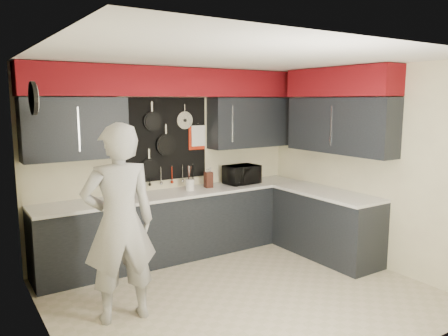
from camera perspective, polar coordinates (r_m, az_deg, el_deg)
ground at (r=5.14m, az=2.16°, el=-16.05°), size 4.00×4.00×0.00m
back_wall_assembly at (r=6.04m, az=-6.51°, el=7.35°), size 4.00×0.36×2.60m
right_wall_assembly at (r=6.10m, az=15.26°, el=6.48°), size 0.36×3.50×2.60m
left_wall_assembly at (r=3.97m, az=-22.17°, el=-3.88°), size 0.05×3.50×2.60m
base_cabinets at (r=6.11m, az=-0.18°, el=-7.33°), size 3.95×2.20×0.92m
microwave at (r=6.54m, az=2.33°, el=-0.86°), size 0.53×0.38×0.28m
knife_block at (r=6.26m, az=-2.05°, el=-1.54°), size 0.11×0.11×0.23m
utensil_crock at (r=6.08m, az=-4.47°, el=-2.20°), size 0.12×0.12×0.16m
coffee_maker at (r=5.74m, az=-12.86°, el=-2.20°), size 0.18×0.21×0.32m
person at (r=4.38m, az=-13.50°, el=-7.07°), size 0.77×0.55×1.96m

